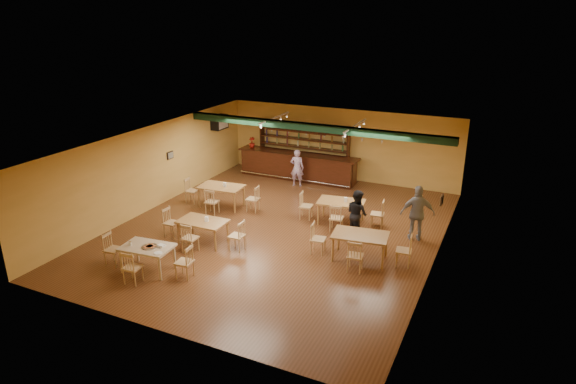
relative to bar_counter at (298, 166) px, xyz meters
The scene contains 23 objects.
floor 5.42m from the bar_counter, 72.78° to the right, with size 12.00×12.00×0.00m, color #522F17.
ceiling_beam 3.66m from the bar_counter, 55.82° to the right, with size 10.00×0.30×0.25m, color black.
track_rail_left 2.96m from the bar_counter, 96.64° to the right, with size 0.05×2.50×0.05m, color silver.
track_rail_right 4.20m from the bar_counter, 30.29° to the right, with size 0.05×2.50×0.05m, color silver.
ac_unit 3.79m from the bar_counter, 163.48° to the right, with size 0.34×0.70×0.48m, color silver.
picture_left 5.47m from the bar_counter, 129.11° to the right, with size 0.04×0.34×0.28m, color black.
picture_right 8.13m from the bar_counter, 35.31° to the right, with size 0.04×0.34×0.28m, color black.
bar_counter is the anchor object (origin of this frame).
back_bar_hutch 0.85m from the bar_counter, 90.00° to the left, with size 4.10×0.40×2.28m, color black.
poinsettia 2.34m from the bar_counter, behind, with size 0.26×0.26×0.46m, color #A7190F.
dining_table_a 4.30m from the bar_counter, 106.25° to the right, with size 1.59×0.95×0.79m, color #9E6538.
dining_table_b 4.89m from the bar_counter, 48.61° to the right, with size 1.54×0.92×0.77m, color #9E6538.
dining_table_c 6.95m from the bar_counter, 90.69° to the right, with size 1.48×0.89×0.74m, color #9E6538.
dining_table_d 7.53m from the bar_counter, 52.25° to the right, with size 1.57×0.94×0.78m, color #9E6538.
near_table 9.08m from the bar_counter, 92.90° to the right, with size 1.38×0.88×0.74m, color tan.
pizza_tray 9.07m from the bar_counter, 92.28° to the right, with size 0.40×0.40×0.01m, color silver.
parmesan_shaker 9.26m from the bar_counter, 95.59° to the right, with size 0.07×0.07×0.11m, color #EAE5C6.
napkin_stack 8.87m from the bar_counter, 90.74° to the right, with size 0.20×0.15×0.03m, color white.
pizza_server 9.02m from the bar_counter, 91.35° to the right, with size 0.32×0.09×0.00m, color silver.
side_plate 9.26m from the bar_counter, 89.49° to the right, with size 0.22×0.22×0.01m, color white.
patron_bar 0.92m from the bar_counter, 67.51° to the right, with size 0.56×0.37×1.53m, color #80499F.
patron_right_a 6.02m from the bar_counter, 47.93° to the right, with size 0.75×0.58×1.54m, color black.
patron_right_b 7.03m from the bar_counter, 34.22° to the right, with size 1.04×0.43×1.78m, color gray.
Camera 1 is at (6.57, -13.29, 6.73)m, focal length 30.92 mm.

